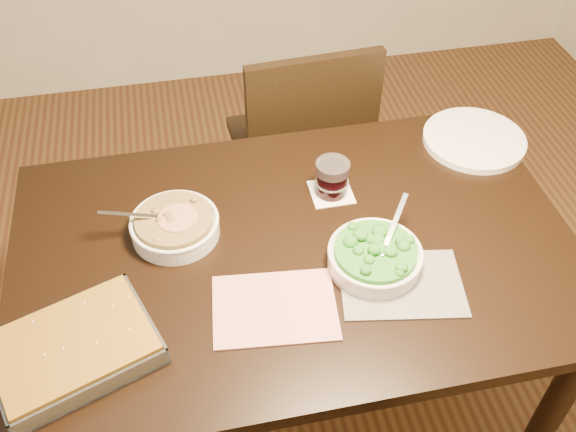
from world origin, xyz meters
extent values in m
plane|color=#432413|center=(0.00, 0.00, 0.00)|extent=(4.00, 4.00, 0.00)
cube|color=black|center=(0.00, 0.00, 0.73)|extent=(1.40, 0.90, 0.04)
cube|color=black|center=(0.00, 0.00, 0.66)|extent=(1.26, 0.76, 0.08)
cylinder|color=black|center=(0.62, -0.37, 0.35)|extent=(0.07, 0.07, 0.71)
cylinder|color=black|center=(-0.62, 0.37, 0.35)|extent=(0.07, 0.07, 0.71)
cylinder|color=black|center=(0.62, 0.37, 0.35)|extent=(0.07, 0.07, 0.71)
cube|color=#BB3537|center=(-0.09, -0.18, 0.75)|extent=(0.30, 0.23, 0.01)
cube|color=#23232A|center=(0.22, -0.17, 0.75)|extent=(0.32, 0.25, 0.01)
cube|color=white|center=(0.14, 0.17, 0.75)|extent=(0.11, 0.11, 0.00)
cylinder|color=silver|center=(-0.29, 0.10, 0.77)|extent=(0.22, 0.22, 0.04)
torus|color=silver|center=(-0.29, 0.10, 0.80)|extent=(0.22, 0.22, 0.01)
cylinder|color=#3E2511|center=(-0.29, 0.10, 0.80)|extent=(0.19, 0.19, 0.02)
cube|color=silver|center=(-0.35, 0.10, 0.81)|extent=(0.14, 0.01, 0.04)
cylinder|color=maroon|center=(-0.28, 0.09, 0.81)|extent=(0.10, 0.10, 0.00)
cylinder|color=silver|center=(0.17, -0.10, 0.77)|extent=(0.22, 0.22, 0.04)
torus|color=silver|center=(0.17, -0.10, 0.80)|extent=(0.23, 0.23, 0.01)
cylinder|color=#165513|center=(0.17, -0.10, 0.80)|extent=(0.20, 0.20, 0.02)
cube|color=silver|center=(0.21, -0.04, 0.82)|extent=(0.10, 0.13, 0.05)
cube|color=silver|center=(-0.52, -0.22, 0.75)|extent=(0.39, 0.34, 0.01)
cube|color=#613D0D|center=(-0.52, -0.22, 0.78)|extent=(0.37, 0.32, 0.05)
cube|color=silver|center=(-0.56, -0.11, 0.78)|extent=(0.31, 0.12, 0.04)
cube|color=silver|center=(-0.48, -0.33, 0.78)|extent=(0.31, 0.12, 0.04)
cube|color=silver|center=(-0.37, -0.17, 0.78)|extent=(0.09, 0.23, 0.04)
cylinder|color=black|center=(0.14, 0.17, 0.79)|extent=(0.08, 0.08, 0.07)
cylinder|color=silver|center=(0.14, 0.17, 0.84)|extent=(0.09, 0.09, 0.03)
cylinder|color=white|center=(0.60, 0.30, 0.76)|extent=(0.30, 0.30, 0.02)
cube|color=black|center=(0.17, 0.76, 0.44)|extent=(0.46, 0.46, 0.04)
cylinder|color=black|center=(0.34, 0.96, 0.21)|extent=(0.04, 0.04, 0.42)
cylinder|color=black|center=(0.37, 0.58, 0.21)|extent=(0.04, 0.04, 0.42)
cylinder|color=black|center=(-0.03, 0.93, 0.21)|extent=(0.04, 0.04, 0.42)
cylinder|color=black|center=(-0.01, 0.56, 0.21)|extent=(0.04, 0.04, 0.42)
cube|color=black|center=(0.18, 0.56, 0.69)|extent=(0.44, 0.06, 0.47)
camera|label=1|loc=(-0.24, -1.05, 1.92)|focal=40.00mm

